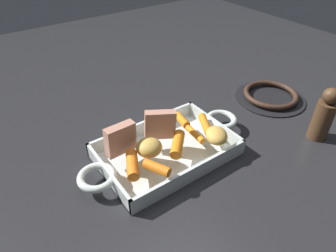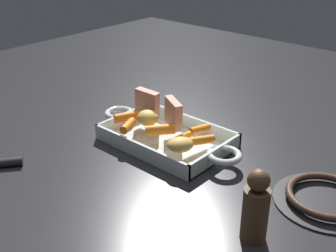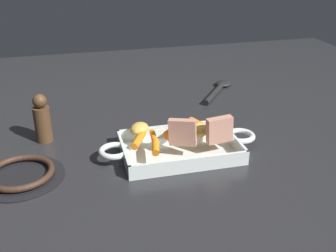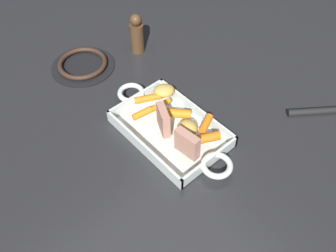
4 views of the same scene
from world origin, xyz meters
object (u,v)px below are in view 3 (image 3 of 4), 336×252
(roasting_dish, at_px, (180,148))
(pepper_mill, at_px, (42,120))
(roast_slice_outer, at_px, (183,132))
(baby_carrot_southeast, at_px, (174,131))
(baby_carrot_center_left, at_px, (197,124))
(potato_near_roast, at_px, (139,129))
(potato_whole, at_px, (198,130))
(baby_carrot_long, at_px, (214,127))
(baby_carrot_short, at_px, (138,140))
(baby_carrot_southwest, at_px, (154,137))
(stove_burner_rear, at_px, (21,174))
(serving_spoon, at_px, (218,89))
(roast_slice_thick, at_px, (220,130))
(baby_carrot_northwest, at_px, (156,147))

(roasting_dish, relative_size, pepper_mill, 3.05)
(roast_slice_outer, distance_m, baby_carrot_southeast, 0.06)
(baby_carrot_center_left, relative_size, potato_near_roast, 0.96)
(baby_carrot_southeast, height_order, potato_whole, potato_whole)
(baby_carrot_long, distance_m, baby_carrot_short, 0.20)
(roast_slice_outer, distance_m, baby_carrot_short, 0.11)
(baby_carrot_short, bearing_deg, roast_slice_outer, 162.48)
(roasting_dish, height_order, roast_slice_outer, roast_slice_outer)
(potato_near_roast, relative_size, pepper_mill, 0.44)
(baby_carrot_southwest, xyz_separation_m, baby_carrot_southeast, (-0.05, -0.01, 0.00))
(baby_carrot_center_left, relative_size, potato_whole, 1.03)
(potato_whole, distance_m, potato_near_roast, 0.15)
(baby_carrot_southeast, relative_size, stove_burner_rear, 0.35)
(roast_slice_outer, distance_m, pepper_mill, 0.37)
(baby_carrot_southwest, height_order, potato_whole, potato_whole)
(roast_slice_outer, relative_size, baby_carrot_southwest, 1.07)
(baby_carrot_long, xyz_separation_m, potato_whole, (0.05, 0.02, 0.01))
(pepper_mill, bearing_deg, serving_spoon, -157.57)
(baby_carrot_southwest, bearing_deg, roast_slice_outer, 146.24)
(baby_carrot_long, bearing_deg, baby_carrot_southwest, 3.15)
(roast_slice_thick, distance_m, potato_near_roast, 0.20)
(baby_carrot_southwest, relative_size, baby_carrot_southeast, 0.91)
(serving_spoon, bearing_deg, potato_near_roast, 171.51)
(baby_carrot_southwest, relative_size, potato_near_roast, 1.07)
(baby_carrot_long, relative_size, potato_near_roast, 1.17)
(roast_slice_thick, relative_size, baby_carrot_long, 0.95)
(baby_carrot_northwest, distance_m, serving_spoon, 0.53)
(baby_carrot_northwest, bearing_deg, baby_carrot_southwest, -97.43)
(roast_slice_outer, height_order, baby_carrot_short, roast_slice_outer)
(serving_spoon, bearing_deg, baby_carrot_center_left, -172.24)
(roasting_dish, relative_size, baby_carrot_northwest, 7.63)
(roasting_dish, relative_size, serving_spoon, 1.91)
(baby_carrot_short, height_order, stove_burner_rear, baby_carrot_short)
(baby_carrot_southwest, xyz_separation_m, potato_whole, (-0.11, 0.01, 0.01))
(baby_carrot_long, bearing_deg, potato_whole, 19.39)
(pepper_mill, bearing_deg, baby_carrot_long, 163.46)
(roasting_dish, relative_size, roast_slice_thick, 6.30)
(potato_near_roast, bearing_deg, baby_carrot_southeast, 161.28)
(baby_carrot_northwest, bearing_deg, baby_carrot_long, -159.35)
(roasting_dish, height_order, baby_carrot_northwest, baby_carrot_northwest)
(baby_carrot_short, xyz_separation_m, serving_spoon, (-0.35, -0.38, -0.04))
(baby_carrot_northwest, relative_size, stove_burner_rear, 0.27)
(baby_carrot_northwest, height_order, baby_carrot_center_left, same)
(roast_slice_thick, height_order, potato_whole, roast_slice_thick)
(roast_slice_thick, distance_m, baby_carrot_short, 0.20)
(roast_slice_thick, bearing_deg, roasting_dish, -18.24)
(stove_burner_rear, bearing_deg, pepper_mill, -105.47)
(baby_carrot_long, height_order, baby_carrot_short, baby_carrot_long)
(roasting_dish, distance_m, roast_slice_outer, 0.06)
(roast_slice_outer, height_order, baby_carrot_southwest, roast_slice_outer)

